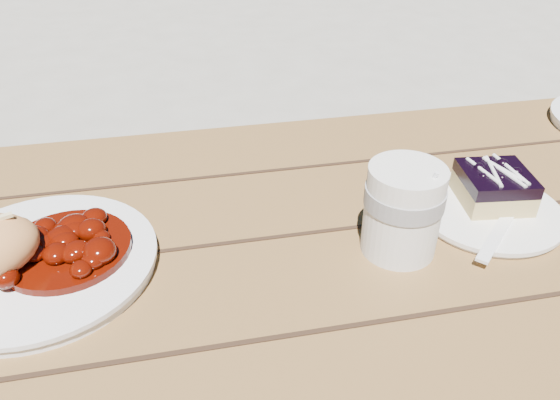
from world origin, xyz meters
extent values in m
cube|color=brown|center=(0.00, 0.00, 0.72)|extent=(2.00, 0.80, 0.05)
cube|color=brown|center=(0.00, 0.65, 0.44)|extent=(1.80, 0.25, 0.04)
cube|color=brown|center=(0.80, 0.65, 0.21)|extent=(0.06, 0.06, 0.42)
cylinder|color=white|center=(-0.33, 0.07, 0.76)|extent=(0.26, 0.26, 0.02)
cylinder|color=white|center=(0.23, 0.07, 0.76)|extent=(0.18, 0.18, 0.01)
cube|color=tan|center=(0.24, 0.09, 0.77)|extent=(0.09, 0.09, 0.03)
cube|color=black|center=(0.24, 0.09, 0.80)|extent=(0.09, 0.09, 0.02)
cylinder|color=white|center=(0.09, 0.03, 0.81)|extent=(0.09, 0.09, 0.11)
camera|label=1|loc=(-0.16, -0.45, 1.17)|focal=35.00mm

